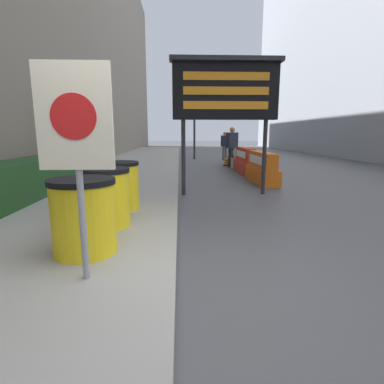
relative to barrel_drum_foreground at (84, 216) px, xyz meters
name	(u,v)px	position (x,y,z in m)	size (l,w,h in m)	color
ground_plane	(176,291)	(1.02, -0.64, -0.58)	(120.00, 120.00, 0.00)	#474749
hedge_strip	(22,179)	(-2.20, 3.03, -0.03)	(0.90, 4.77, 0.78)	#1E421E
bare_tree	(79,134)	(-2.01, 6.18, 0.88)	(0.90, 1.08, 2.94)	#4C3D2D
barrel_drum_foreground	(84,216)	(0.00, 0.00, 0.00)	(0.72, 0.72, 0.84)	yellow
barrel_drum_middle	(105,197)	(-0.01, 0.99, 0.00)	(0.72, 0.72, 0.84)	yellow
barrel_drum_back	(119,186)	(-0.01, 1.98, 0.00)	(0.72, 0.72, 0.84)	yellow
warning_sign	(76,133)	(0.19, -0.64, 0.90)	(0.63, 0.08, 1.90)	gray
message_board	(225,91)	(2.14, 3.96, 1.87)	(2.58, 0.36, 3.17)	#28282B
jersey_barrier_orange_far	(262,169)	(3.58, 5.80, -0.17)	(0.56, 2.13, 0.93)	orange
jersey_barrier_red_striped	(245,162)	(3.58, 8.21, -0.16)	(0.54, 2.03, 0.94)	red
jersey_barrier_cream	(235,158)	(3.58, 10.40, -0.21)	(0.50, 2.05, 0.84)	beige
traffic_cone_near	(227,160)	(3.28, 10.74, -0.29)	(0.32, 0.32, 0.58)	black
traffic_cone_mid	(264,169)	(3.72, 6.06, -0.19)	(0.44, 0.44, 0.79)	black
traffic_light_near_curb	(195,113)	(1.94, 14.39, 2.09)	(0.28, 0.44, 3.66)	#2D2D30
pedestrian_worker	(225,143)	(3.62, 13.76, 0.36)	(0.48, 0.38, 1.59)	#514C42
pedestrian_passerby	(232,144)	(3.38, 10.04, 0.47)	(0.54, 0.44, 1.76)	#23283D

